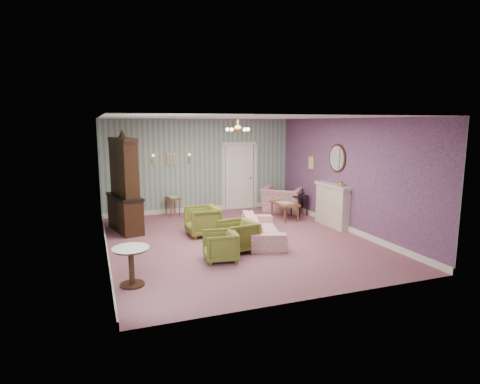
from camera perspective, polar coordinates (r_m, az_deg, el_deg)
name	(u,v)px	position (r m, az deg, el deg)	size (l,w,h in m)	color
floor	(238,240)	(9.79, -0.29, -6.80)	(7.00, 7.00, 0.00)	#8D5263
ceiling	(238,117)	(9.38, -0.31, 10.43)	(7.00, 7.00, 0.00)	white
wall_back	(200,166)	(12.80, -5.66, 3.69)	(6.00, 6.00, 0.00)	slate
wall_front	(315,210)	(6.35, 10.54, -2.56)	(6.00, 6.00, 0.00)	slate
wall_left	(103,187)	(8.92, -18.73, 0.61)	(7.00, 7.00, 0.00)	slate
wall_right	(347,175)	(10.86, 14.76, 2.35)	(7.00, 7.00, 0.00)	slate
wall_right_floral	(346,175)	(10.85, 14.70, 2.34)	(7.00, 7.00, 0.00)	#B3598E
door	(239,176)	(13.19, -0.11, 2.30)	(1.12, 0.12, 2.16)	white
olive_chair_a	(220,245)	(8.32, -2.78, -7.39)	(0.66, 0.61, 0.67)	brown
olive_chair_b	(238,234)	(8.92, -0.28, -5.97)	(0.72, 0.68, 0.74)	brown
olive_chair_c	(203,220)	(10.18, -5.27, -3.87)	(0.77, 0.73, 0.80)	brown
sofa_chintz	(262,225)	(9.66, 3.16, -4.59)	(2.03, 0.59, 0.79)	#9F4061
wingback_chair	(282,196)	(12.82, 5.98, -0.49)	(1.20, 0.78, 1.05)	#9F4061
dresser	(124,182)	(10.79, -16.04, 1.33)	(0.53, 1.54, 2.56)	black
fireplace	(332,205)	(11.25, 12.83, -1.82)	(0.30, 1.40, 1.16)	beige
mantel_vase	(341,183)	(10.80, 14.02, 1.18)	(0.15, 0.15, 0.15)	gold
oval_mirror	(337,158)	(11.13, 13.51, 4.64)	(0.04, 0.76, 0.84)	white
framed_print	(311,163)	(12.30, 10.01, 4.05)	(0.04, 0.34, 0.42)	gold
coffee_table	(285,211)	(11.93, 6.29, -2.63)	(0.53, 0.96, 0.49)	brown
side_table_black	(299,205)	(12.42, 8.33, -1.88)	(0.41, 0.41, 0.62)	black
pedestal_table	(132,266)	(7.32, -15.00, -10.07)	(0.63, 0.63, 0.69)	black
nesting_table	(173,206)	(12.43, -9.43, -1.93)	(0.36, 0.46, 0.60)	brown
gilt_mirror_back	(171,159)	(12.54, -9.62, 4.63)	(0.28, 0.06, 0.36)	gold
sconce_left	(153,159)	(12.43, -12.10, 4.50)	(0.16, 0.12, 0.30)	gold
sconce_right	(189,158)	(12.63, -7.15, 4.72)	(0.16, 0.12, 0.30)	gold
chandelier	(238,129)	(9.38, -0.31, 8.79)	(0.56, 0.56, 0.36)	gold
burgundy_cushion	(283,198)	(12.67, 6.08, -0.81)	(0.38, 0.10, 0.38)	maroon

